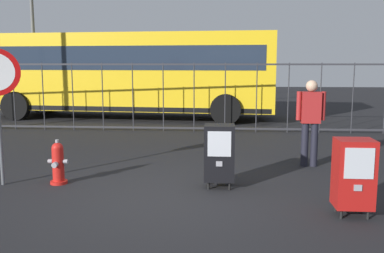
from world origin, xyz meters
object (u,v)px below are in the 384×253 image
Objects in this scene: newspaper_box_primary at (219,153)px; bus_near at (127,71)px; pedestrian at (310,118)px; newspaper_box_secondary at (354,173)px; fire_hydrant at (58,163)px.

bus_near reaches higher than newspaper_box_primary.
newspaper_box_secondary is at bearing -89.46° from pedestrian.
bus_near is at bearing 117.86° from newspaper_box_secondary.
bus_near reaches higher than pedestrian.
newspaper_box_primary is 9.33m from bus_near.
newspaper_box_primary is at bearing -63.70° from bus_near.
bus_near is at bearing 111.61° from newspaper_box_primary.
newspaper_box_secondary is 0.10× the size of bus_near.
pedestrian is at bearing 90.54° from newspaper_box_secondary.
newspaper_box_primary is 1.00× the size of newspaper_box_secondary.
newspaper_box_secondary is 0.61× the size of pedestrian.
pedestrian reaches higher than newspaper_box_primary.
fire_hydrant is 2.68m from newspaper_box_primary.
bus_near is at bearing 94.94° from fire_hydrant.
fire_hydrant is 0.45× the size of pedestrian.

